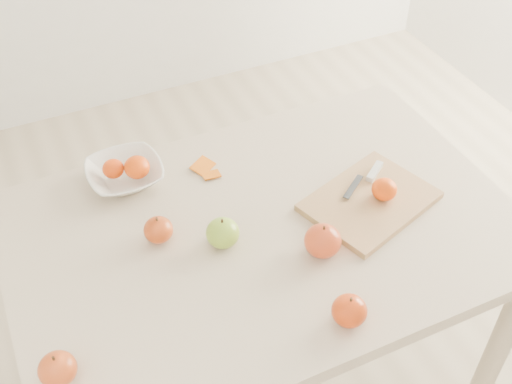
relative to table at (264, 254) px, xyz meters
name	(u,v)px	position (x,y,z in m)	size (l,w,h in m)	color
table	(264,254)	(0.00, 0.00, 0.00)	(1.20, 0.80, 0.75)	#C8B297
cutting_board	(370,201)	(0.27, -0.04, 0.11)	(0.30, 0.22, 0.02)	tan
board_tangerine	(384,189)	(0.30, -0.05, 0.14)	(0.06, 0.06, 0.05)	#E73F08
fruit_bowl	(125,174)	(-0.25, 0.30, 0.12)	(0.19, 0.19, 0.05)	white
bowl_tangerine_near	(113,169)	(-0.28, 0.31, 0.14)	(0.05, 0.05, 0.05)	#DA3E07
bowl_tangerine_far	(137,167)	(-0.22, 0.28, 0.15)	(0.06, 0.06, 0.06)	#D03F07
orange_peel_a	(203,167)	(-0.06, 0.26, 0.10)	(0.06, 0.04, 0.00)	#D15E0E
orange_peel_b	(211,175)	(-0.05, 0.22, 0.10)	(0.04, 0.04, 0.00)	orange
paring_knife	(371,174)	(0.31, 0.03, 0.12)	(0.16, 0.09, 0.01)	white
apple_green	(223,233)	(-0.11, -0.01, 0.13)	(0.08, 0.08, 0.07)	#66991A
apple_red_d	(58,369)	(-0.53, -0.20, 0.13)	(0.07, 0.07, 0.07)	maroon
apple_red_e	(323,241)	(0.08, -0.13, 0.14)	(0.09, 0.09, 0.08)	#9E0E0E
apple_red_a	(158,230)	(-0.24, 0.07, 0.13)	(0.07, 0.07, 0.06)	#9A1703
apple_red_c	(349,311)	(0.04, -0.32, 0.13)	(0.07, 0.07, 0.07)	#9B0804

